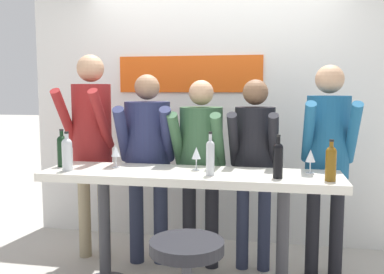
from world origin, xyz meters
name	(u,v)px	position (x,y,z in m)	size (l,w,h in m)	color
back_wall	(213,118)	(0.00, 1.23, 1.25)	(3.80, 0.12, 2.48)	silver
tasting_table	(190,192)	(0.00, 0.00, 0.77)	(2.20, 0.55, 0.93)	silver
person_far_left	(92,132)	(-0.99, 0.49, 1.15)	(0.41, 0.55, 1.84)	gray
person_left	(148,149)	(-0.47, 0.48, 1.02)	(0.52, 0.60, 1.66)	#23283D
person_center_left	(200,154)	(0.00, 0.48, 1.00)	(0.44, 0.53, 1.61)	black
person_center	(254,153)	(0.45, 0.50, 1.01)	(0.40, 0.51, 1.62)	#23283D
person_center_right	(327,147)	(1.03, 0.47, 1.08)	(0.41, 0.53, 1.73)	black
wine_bottle_0	(67,153)	(-0.91, -0.13, 1.07)	(0.08, 0.08, 0.29)	#B7BCC1
wine_bottle_1	(278,159)	(0.64, -0.11, 1.07)	(0.07, 0.07, 0.30)	black
wine_bottle_2	(62,149)	(-1.03, 0.02, 1.07)	(0.08, 0.08, 0.30)	black
wine_bottle_3	(210,156)	(0.17, -0.10, 1.07)	(0.06, 0.06, 0.31)	#B7BCC1
wine_bottle_4	(331,162)	(0.98, -0.14, 1.06)	(0.07, 0.07, 0.28)	brown
wine_glass_0	(196,154)	(0.03, 0.07, 1.06)	(0.07, 0.07, 0.18)	silver
wine_glass_1	(116,151)	(-0.60, 0.07, 1.06)	(0.07, 0.07, 0.18)	silver
wine_glass_2	(310,157)	(0.87, 0.10, 1.06)	(0.07, 0.07, 0.18)	silver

